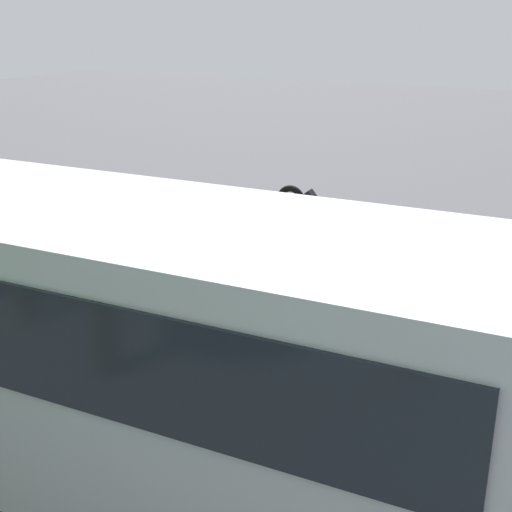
{
  "coord_description": "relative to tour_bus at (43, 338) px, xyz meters",
  "views": [
    {
      "loc": [
        -3.31,
        9.72,
        5.01
      ],
      "look_at": [
        1.88,
        -0.03,
        1.1
      ],
      "focal_mm": 48.8,
      "sensor_mm": 36.0,
      "label": 1
    }
  ],
  "objects": [
    {
      "name": "bay_line_c",
      "position": [
        1.46,
        -5.99,
        -1.64
      ],
      "size": [
        0.22,
        4.09,
        0.01
      ],
      "color": "white",
      "rests_on": "ground_plane"
    },
    {
      "name": "parked_motorcycle_silver",
      "position": [
        1.95,
        -2.15,
        -1.16
      ],
      "size": [
        2.05,
        0.58,
        0.99
      ],
      "color": "black",
      "rests_on": "ground_plane"
    },
    {
      "name": "spectator_far_left",
      "position": [
        -2.22,
        -2.79,
        -0.65
      ],
      "size": [
        0.57,
        0.31,
        1.68
      ],
      "color": "black",
      "rests_on": "ground_plane"
    },
    {
      "name": "ground_plane",
      "position": [
        -1.93,
        -4.79,
        -1.65
      ],
      "size": [
        80.0,
        80.0,
        0.0
      ],
      "primitive_type": "plane",
      "color": "#424247"
    },
    {
      "name": "bay_line_b",
      "position": [
        -1.09,
        -5.99,
        -1.64
      ],
      "size": [
        0.22,
        3.98,
        0.01
      ],
      "color": "white",
      "rests_on": "ground_plane"
    },
    {
      "name": "spectator_centre",
      "position": [
        0.19,
        -2.84,
        -0.63
      ],
      "size": [
        0.57,
        0.33,
        1.7
      ],
      "color": "black",
      "rests_on": "ground_plane"
    },
    {
      "name": "spectator_left",
      "position": [
        -1.07,
        -3.03,
        -0.59
      ],
      "size": [
        0.58,
        0.34,
        1.77
      ],
      "color": "#473823",
      "rests_on": "ground_plane"
    },
    {
      "name": "spectator_right",
      "position": [
        1.44,
        -3.1,
        -0.56
      ],
      "size": [
        0.57,
        0.31,
        1.82
      ],
      "color": "black",
      "rests_on": "ground_plane"
    },
    {
      "name": "stunt_motorcycle",
      "position": [
        -0.23,
        -7.36,
        -0.6
      ],
      "size": [
        1.92,
        0.58,
        1.85
      ],
      "color": "black",
      "rests_on": "ground_plane"
    },
    {
      "name": "tour_bus",
      "position": [
        0.0,
        0.0,
        0.0
      ],
      "size": [
        11.45,
        2.9,
        3.25
      ],
      "color": "#B7BABF",
      "rests_on": "ground_plane"
    },
    {
      "name": "traffic_cone",
      "position": [
        -2.71,
        -6.29,
        -1.34
      ],
      "size": [
        0.34,
        0.34,
        0.63
      ],
      "color": "orange",
      "rests_on": "ground_plane"
    },
    {
      "name": "spectator_far_right",
      "position": [
        2.8,
        -3.06,
        -0.62
      ],
      "size": [
        0.57,
        0.39,
        1.73
      ],
      "color": "black",
      "rests_on": "ground_plane"
    },
    {
      "name": "bay_line_a",
      "position": [
        -3.64,
        -5.99,
        -1.64
      ],
      "size": [
        0.24,
        4.96,
        0.01
      ],
      "color": "white",
      "rests_on": "ground_plane"
    }
  ]
}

